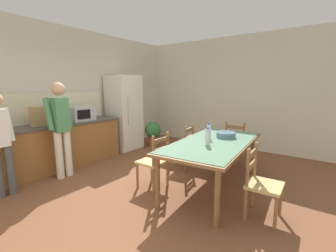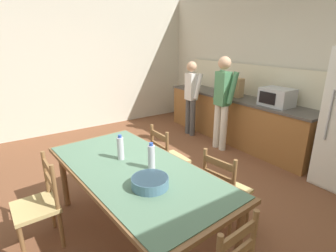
% 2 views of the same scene
% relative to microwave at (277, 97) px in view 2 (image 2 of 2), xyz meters
% --- Properties ---
extents(ground_plane, '(8.32, 8.32, 0.00)m').
position_rel_microwave_xyz_m(ground_plane, '(-0.12, -2.21, -1.05)').
color(ground_plane, brown).
extents(wall_back, '(6.52, 0.12, 2.90)m').
position_rel_microwave_xyz_m(wall_back, '(-0.12, 0.45, 0.40)').
color(wall_back, beige).
rests_on(wall_back, ground).
extents(wall_left, '(0.12, 5.20, 2.90)m').
position_rel_microwave_xyz_m(wall_left, '(-3.38, -2.21, 0.40)').
color(wall_left, beige).
rests_on(wall_left, ground).
extents(kitchen_counter, '(3.36, 0.66, 0.90)m').
position_rel_microwave_xyz_m(kitchen_counter, '(-0.90, 0.02, -0.60)').
color(kitchen_counter, brown).
rests_on(kitchen_counter, ground).
extents(counter_splashback, '(3.32, 0.03, 0.60)m').
position_rel_microwave_xyz_m(counter_splashback, '(-0.90, 0.33, 0.15)').
color(counter_splashback, beige).
rests_on(counter_splashback, kitchen_counter).
extents(microwave, '(0.50, 0.39, 0.30)m').
position_rel_microwave_xyz_m(microwave, '(0.00, 0.00, 0.00)').
color(microwave, '#B2B7BC').
rests_on(microwave, kitchen_counter).
extents(paper_bag, '(0.24, 0.16, 0.36)m').
position_rel_microwave_xyz_m(paper_bag, '(-0.87, -0.01, 0.03)').
color(paper_bag, tan).
rests_on(paper_bag, kitchen_counter).
extents(dining_table, '(2.23, 1.20, 0.78)m').
position_rel_microwave_xyz_m(dining_table, '(0.44, -2.89, -0.35)').
color(dining_table, brown).
rests_on(dining_table, ground).
extents(bottle_near_centre, '(0.07, 0.07, 0.27)m').
position_rel_microwave_xyz_m(bottle_near_centre, '(0.18, -2.92, -0.15)').
color(bottle_near_centre, silver).
rests_on(bottle_near_centre, dining_table).
extents(bottle_off_centre, '(0.07, 0.07, 0.27)m').
position_rel_microwave_xyz_m(bottle_off_centre, '(0.54, -2.76, -0.15)').
color(bottle_off_centre, silver).
rests_on(bottle_off_centre, dining_table).
extents(serving_bowl, '(0.32, 0.32, 0.09)m').
position_rel_microwave_xyz_m(serving_bowl, '(0.83, -2.94, -0.23)').
color(serving_bowl, slate).
rests_on(serving_bowl, dining_table).
extents(chair_side_far_right, '(0.48, 0.46, 0.91)m').
position_rel_microwave_xyz_m(chair_side_far_right, '(0.86, -2.05, -0.61)').
color(chair_side_far_right, olive).
rests_on(chair_side_far_right, ground).
extents(chair_side_far_left, '(0.42, 0.40, 0.91)m').
position_rel_microwave_xyz_m(chair_side_far_left, '(-0.11, -2.13, -0.61)').
color(chair_side_far_left, olive).
rests_on(chair_side_far_left, ground).
extents(chair_side_near_left, '(0.43, 0.41, 0.91)m').
position_rel_microwave_xyz_m(chair_side_near_left, '(0.03, -3.74, -0.61)').
color(chair_side_near_left, olive).
rests_on(chair_side_near_left, ground).
extents(person_at_sink, '(0.39, 0.27, 1.55)m').
position_rel_microwave_xyz_m(person_at_sink, '(-1.64, -0.50, -0.18)').
color(person_at_sink, '#4C4C4C').
rests_on(person_at_sink, ground).
extents(person_at_counter, '(0.43, 0.29, 1.70)m').
position_rel_microwave_xyz_m(person_at_counter, '(-0.73, -0.52, -0.10)').
color(person_at_counter, silver).
rests_on(person_at_counter, ground).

